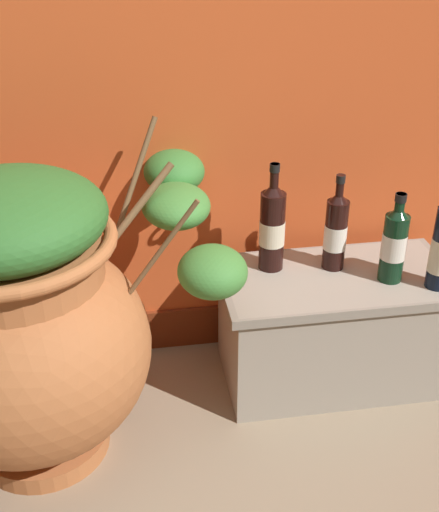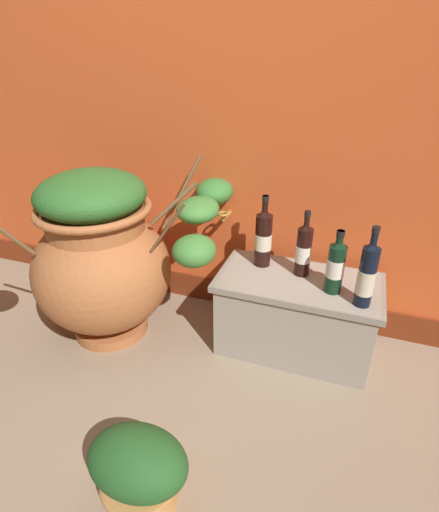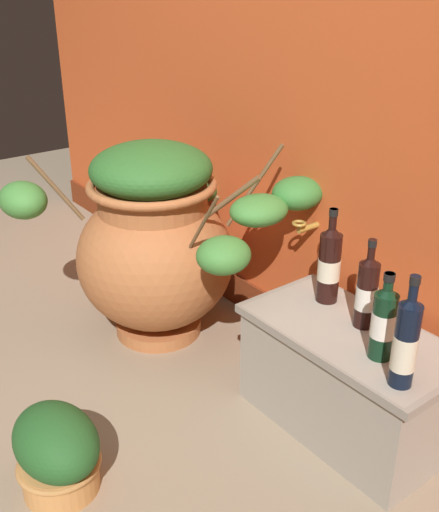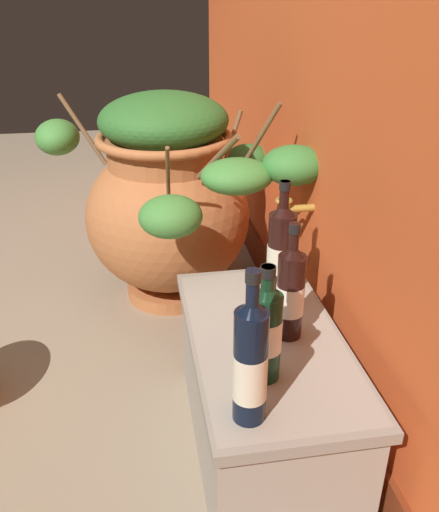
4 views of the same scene
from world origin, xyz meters
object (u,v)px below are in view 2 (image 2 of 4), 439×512
Objects in this scene: wine_bottle_middle at (336,265)px; wine_bottle_left at (367,274)px; potted_shrub at (139,469)px; wine_bottle_right at (263,236)px; terracotta_urn at (103,255)px; wine_bottle_back at (304,248)px.

wine_bottle_left is at bearing -26.38° from wine_bottle_middle.
wine_bottle_middle reaches higher than potted_shrub.
wine_bottle_right reaches higher than wine_bottle_left.
terracotta_urn is at bearing -176.53° from wine_bottle_left.
potted_shrub is at bearing -51.66° from terracotta_urn.
terracotta_urn is 0.99m from potted_shrub.
terracotta_urn is 3.20× the size of wine_bottle_back.
potted_shrub is (-0.61, -0.82, -0.39)m from wine_bottle_left.
wine_bottle_middle is (1.07, 0.13, 0.08)m from terracotta_urn.
wine_bottle_left is at bearing -30.60° from wine_bottle_back.
terracotta_urn reaches higher than potted_shrub.
wine_bottle_left is 1.05× the size of potted_shrub.
wine_bottle_middle is at bearing 7.16° from terracotta_urn.
wine_bottle_back is at bearing 146.15° from wine_bottle_middle.
potted_shrub is at bearing -108.72° from wine_bottle_back.
wine_bottle_left is at bearing 53.32° from potted_shrub.
wine_bottle_back is 1.10m from potted_shrub.
wine_bottle_middle is (-0.13, 0.06, -0.01)m from wine_bottle_left.
wine_bottle_right is (-0.47, 0.19, 0.01)m from wine_bottle_left.
wine_bottle_middle is 0.37m from wine_bottle_right.
wine_bottle_left is 1.00× the size of wine_bottle_right.
wine_bottle_left is 0.51m from wine_bottle_right.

